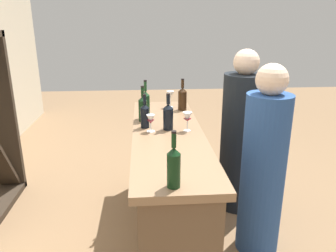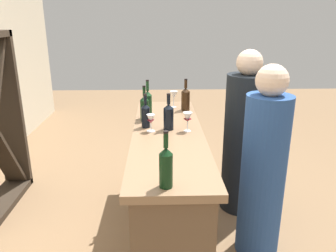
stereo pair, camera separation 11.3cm
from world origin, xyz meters
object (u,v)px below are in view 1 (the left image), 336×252
Objects in this scene: wine_bottle_leftmost_dark_green at (174,166)px; person_left_guest at (263,169)px; wine_bottle_center_near_black at (145,115)px; wine_bottle_far_right_amber_brown at (182,98)px; wine_bottle_rightmost_olive_green at (146,104)px; wine_glass_near_left at (187,118)px; wine_glass_near_center at (170,96)px; wine_bottle_second_right_dark_green at (143,108)px; wine_glass_near_right at (151,120)px; wine_bottle_second_left_near_black at (168,116)px; person_center_guest at (241,139)px.

person_left_guest is at bearing -49.14° from wine_bottle_leftmost_dark_green.
wine_bottle_far_right_amber_brown is (0.52, -0.37, 0.01)m from wine_bottle_center_near_black.
wine_bottle_far_right_amber_brown is (0.24, -0.36, -0.01)m from wine_bottle_rightmost_olive_green.
wine_glass_near_center reaches higher than wine_glass_near_left.
wine_bottle_second_right_dark_green is 0.91× the size of wine_bottle_rightmost_olive_green.
wine_bottle_center_near_black is 2.02× the size of wine_glass_near_right.
wine_bottle_second_left_near_black is at bearing -109.24° from wine_bottle_center_near_black.
person_center_guest reaches higher than wine_bottle_far_right_amber_brown.
person_left_guest reaches higher than wine_glass_near_left.
wine_bottle_second_right_dark_green is at bearing 165.15° from wine_bottle_rightmost_olive_green.
wine_bottle_rightmost_olive_green reaches higher than wine_bottle_far_right_amber_brown.
wine_glass_near_left is 0.70m from person_left_guest.
wine_bottle_leftmost_dark_green is 0.92× the size of wine_bottle_rightmost_olive_green.
wine_bottle_second_right_dark_green is (1.19, 0.15, -0.00)m from wine_bottle_leftmost_dark_green.
person_center_guest reaches higher than wine_glass_near_center.
wine_bottle_rightmost_olive_green is at bearing 144.37° from wine_glass_near_center.
wine_bottle_rightmost_olive_green is at bearing 4.92° from wine_glass_near_right.
wine_bottle_leftmost_dark_green is 1.29m from wine_bottle_rightmost_olive_green.
wine_glass_near_right is 0.09× the size of person_left_guest.
person_left_guest reaches higher than wine_bottle_rightmost_olive_green.
wine_bottle_second_right_dark_green is 0.20× the size of person_center_guest.
person_left_guest is at bearing 82.68° from person_center_guest.
wine_bottle_second_left_near_black is 0.87× the size of wine_bottle_rightmost_olive_green.
wine_glass_near_right is at bearing 88.79° from wine_glass_near_left.
wine_glass_near_right is (-0.28, -0.06, -0.02)m from wine_bottle_second_right_dark_green.
wine_bottle_far_right_amber_brown is at bearing -74.58° from person_left_guest.
person_left_guest is (-0.88, -0.52, -0.35)m from wine_bottle_far_right_amber_brown.
wine_bottle_second_left_near_black is at bearing 19.53° from person_center_guest.
wine_glass_near_right is (-0.11, -0.04, -0.01)m from wine_bottle_center_near_black.
wine_bottle_leftmost_dark_green is 2.04× the size of wine_glass_near_left.
wine_bottle_leftmost_dark_green reaches higher than wine_bottle_second_left_near_black.
wine_bottle_center_near_black is (1.01, 0.14, -0.01)m from wine_bottle_leftmost_dark_green.
person_center_guest is at bearing -65.93° from wine_glass_near_right.
wine_glass_near_right is at bearing -32.11° from person_left_guest.
wine_bottle_second_right_dark_green is at bearing 131.44° from wine_bottle_far_right_amber_brown.
wine_glass_near_right is 0.94m from person_left_guest.
wine_glass_near_center is (0.74, 0.07, 0.01)m from wine_glass_near_left.
wine_bottle_far_right_amber_brown is 0.15m from wine_glass_near_center.
wine_bottle_far_right_amber_brown is at bearing -56.13° from wine_bottle_rightmost_olive_green.
wine_bottle_rightmost_olive_green reaches higher than wine_bottle_second_right_dark_green.
wine_bottle_far_right_amber_brown reaches higher than wine_bottle_second_left_near_black.
wine_bottle_center_near_black is at bearing 22.51° from wine_glass_near_right.
wine_bottle_far_right_amber_brown is (0.34, -0.38, -0.00)m from wine_bottle_second_right_dark_green.
wine_bottle_leftmost_dark_green is 1.53m from person_center_guest.
wine_bottle_center_near_black is 0.19× the size of person_left_guest.
wine_bottle_second_right_dark_green is 2.01× the size of wine_glass_near_left.
wine_bottle_far_right_amber_brown is at bearing -48.56° from wine_bottle_second_right_dark_green.
wine_bottle_leftmost_dark_green is at bearing 175.80° from wine_glass_near_center.
person_left_guest is (-0.30, -0.70, -0.35)m from wine_bottle_second_left_near_black.
wine_bottle_leftmost_dark_green is 1.64m from wine_glass_near_center.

